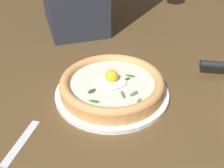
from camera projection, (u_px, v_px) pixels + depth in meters
The scene contains 4 objects.
ground_plane at pixel (127, 108), 0.64m from camera, with size 2.40×2.40×0.03m, color brown.
pizza_plate at pixel (112, 92), 0.66m from camera, with size 0.29×0.29×0.01m, color white.
pizza at pixel (112, 84), 0.64m from camera, with size 0.26×0.26×0.06m.
pizza_cutter at pixel (224, 66), 0.70m from camera, with size 0.14×0.04×0.08m.
Camera 1 is at (0.06, 0.49, 0.40)m, focal length 41.24 mm.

